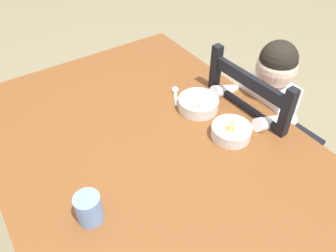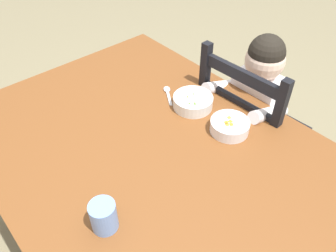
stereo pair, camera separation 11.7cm
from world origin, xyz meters
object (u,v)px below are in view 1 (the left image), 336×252
Objects in this scene: drinking_cup at (89,208)px; dining_chair at (256,139)px; child_figure at (262,110)px; spoon at (175,92)px; bowl_of_carrots at (231,131)px; dining_table at (146,155)px; bowl_of_peas at (198,104)px.

dining_chair is at bearing 98.53° from drinking_cup.
child_figure is 7.60× the size of spoon.
bowl_of_carrots reaches higher than spoon.
child_figure reaches higher than dining_table.
drinking_cup reaches higher than bowl_of_peas.
dining_chair is 0.19m from child_figure.
drinking_cup is (0.20, -0.31, 0.13)m from dining_table.
dining_table is 0.39m from drinking_cup.
dining_chair is 7.22× the size of spoon.
dining_table is 0.61m from dining_chair.
drinking_cup is (0.04, -0.59, 0.02)m from bowl_of_carrots.
child_figure is at bearing 51.71° from spoon.
bowl_of_carrots is at bearing 59.08° from dining_table.
child_figure is 0.32m from bowl_of_peas.
child_figure is at bearing 71.04° from bowl_of_peas.
child_figure is at bearing 98.74° from drinking_cup.
bowl_of_peas is (-0.10, -0.30, 0.28)m from dining_chair.
spoon is 0.69m from drinking_cup.
dining_table is 8.33× the size of bowl_of_peas.
bowl_of_carrots is 1.52× the size of drinking_cup.
dining_table is at bearing -120.92° from bowl_of_carrots.
drinking_cup is at bearing -56.72° from dining_table.
dining_table is at bearing -83.29° from bowl_of_peas.
drinking_cup reaches higher than spoon.
spoon is at bearing -127.85° from dining_chair.
child_figure is 0.40m from spoon.
drinking_cup is (0.14, -0.88, 0.12)m from child_figure.
dining_chair is 9.27× the size of drinking_cup.
bowl_of_carrots is 1.18× the size of spoon.
bowl_of_peas is at bearing 6.22° from spoon.
dining_table is 0.30m from bowl_of_peas.
bowl_of_peas is at bearing -108.88° from dining_chair.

